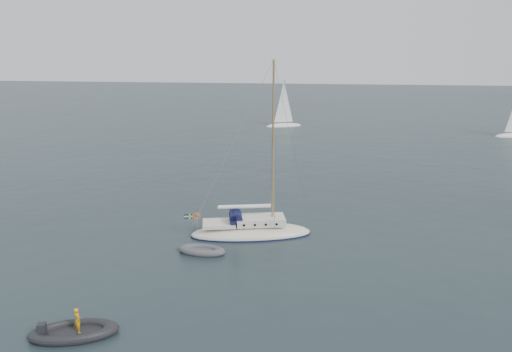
# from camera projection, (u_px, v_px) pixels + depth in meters

# --- Properties ---
(ground) EXTENTS (300.00, 300.00, 0.00)m
(ground) POSITION_uv_depth(u_px,v_px,m) (242.00, 247.00, 33.14)
(ground) COLOR black
(ground) RESTS_ON ground
(sailboat) EXTENTS (8.90, 2.67, 12.67)m
(sailboat) POSITION_uv_depth(u_px,v_px,m) (251.00, 223.00, 34.94)
(sailboat) COLOR beige
(sailboat) RESTS_ON ground
(dinghy) EXTENTS (3.11, 1.41, 0.45)m
(dinghy) POSITION_uv_depth(u_px,v_px,m) (202.00, 250.00, 32.11)
(dinghy) COLOR #525257
(dinghy) RESTS_ON ground
(rib) EXTENTS (4.06, 1.85, 1.42)m
(rib) POSITION_uv_depth(u_px,v_px,m) (74.00, 331.00, 22.91)
(rib) COLOR black
(rib) RESTS_ON ground
(distant_yacht_c) EXTENTS (6.16, 3.29, 8.17)m
(distant_yacht_c) POSITION_uv_depth(u_px,v_px,m) (284.00, 105.00, 82.12)
(distant_yacht_c) COLOR white
(distant_yacht_c) RESTS_ON ground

